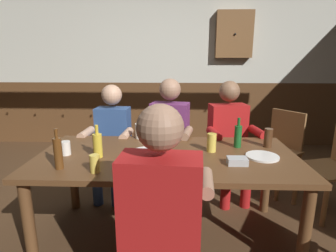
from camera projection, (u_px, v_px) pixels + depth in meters
ground_plane at (168, 225)px, 2.46m from camera, size 7.50×7.50×0.00m
back_wall_upper at (173, 31)px, 4.34m from camera, size 6.25×0.12×1.62m
back_wall_wainscot at (173, 113)px, 4.67m from camera, size 6.25×0.12×1.05m
dining_table at (167, 165)px, 2.16m from camera, size 2.02×0.98×0.72m
person_0 at (112, 136)px, 2.87m from camera, size 0.50×0.51×1.19m
person_1 at (168, 133)px, 2.85m from camera, size 0.57×0.59×1.25m
person_2 at (229, 135)px, 2.83m from camera, size 0.56×0.56×1.23m
person_3 at (163, 206)px, 1.45m from camera, size 0.57×0.54×1.26m
chair_empty_far_end at (279, 148)px, 3.06m from camera, size 0.62×0.62×0.88m
condiment_caddy at (237, 161)px, 1.94m from camera, size 0.14×0.10×0.05m
plate_0 at (147, 152)px, 2.18m from camera, size 0.24×0.24×0.01m
plate_1 at (262, 156)px, 2.08m from camera, size 0.25×0.25×0.01m
bottle_0 at (98, 145)px, 2.07m from camera, size 0.07×0.07×0.25m
bottle_1 at (238, 136)px, 2.29m from camera, size 0.06×0.06×0.25m
bottle_2 at (58, 153)px, 1.85m from camera, size 0.06×0.06×0.28m
bottle_3 at (163, 133)px, 2.45m from camera, size 0.06×0.06×0.21m
pint_glass_0 at (95, 164)px, 1.80m from camera, size 0.07×0.07×0.12m
pint_glass_1 at (212, 143)px, 2.19m from camera, size 0.07×0.07×0.15m
pint_glass_2 at (164, 155)px, 1.94m from camera, size 0.08×0.08×0.13m
pint_glass_3 at (139, 131)px, 2.55m from camera, size 0.08×0.08×0.14m
pint_glass_4 at (66, 148)px, 2.12m from camera, size 0.08×0.08×0.11m
pint_glass_5 at (268, 138)px, 2.30m from camera, size 0.07×0.07×0.16m
wall_dart_cabinet at (234, 34)px, 4.20m from camera, size 0.56×0.15×0.70m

